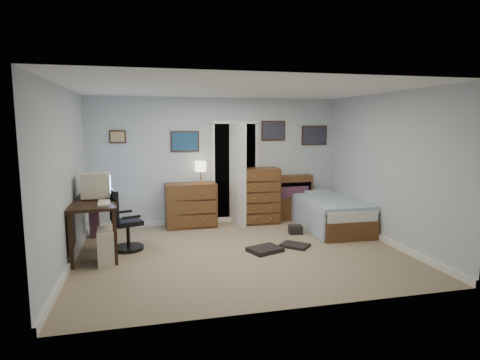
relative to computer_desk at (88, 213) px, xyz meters
name	(u,v)px	position (x,y,z in m)	size (l,w,h in m)	color
floor	(241,253)	(2.30, -0.52, -0.65)	(5.00, 4.00, 0.02)	gray
computer_desk	(88,213)	(0.00, 0.00, 0.00)	(0.77, 1.49, 0.83)	black
crt_monitor	(96,185)	(0.12, 0.16, 0.40)	(0.46, 0.43, 0.40)	beige
keyboard	(104,203)	(0.28, -0.34, 0.21)	(0.17, 0.44, 0.03)	beige
pc_tower	(106,246)	(0.30, -0.54, -0.39)	(0.26, 0.48, 0.50)	beige
office_chair	(124,227)	(0.53, 0.02, -0.26)	(0.60, 0.60, 0.98)	black
media_stack	(94,215)	(-0.02, 0.92, -0.25)	(0.16, 0.16, 0.79)	maroon
low_dresser	(191,205)	(1.72, 1.25, -0.21)	(0.96, 0.48, 0.86)	brown
table_lamp	(201,167)	(1.92, 1.25, 0.52)	(0.22, 0.22, 0.42)	gold
doorway	(232,171)	(2.65, 1.75, 0.36)	(0.96, 1.12, 2.05)	black
tall_dresser	(260,196)	(3.10, 1.23, -0.08)	(0.76, 0.45, 1.11)	brown
headboard_bookcase	(287,196)	(3.73, 1.34, -0.15)	(1.05, 0.31, 0.94)	brown
bed	(329,213)	(4.28, 0.53, -0.34)	(1.07, 1.94, 0.63)	brown
wall_posters	(246,136)	(2.87, 1.45, 1.11)	(4.38, 0.04, 0.60)	#331E11
floor_clutter	(281,242)	(3.04, -0.29, -0.60)	(1.27, 1.24, 0.15)	black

